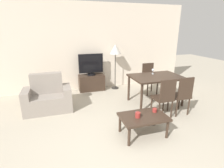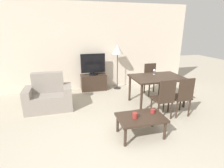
# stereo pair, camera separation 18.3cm
# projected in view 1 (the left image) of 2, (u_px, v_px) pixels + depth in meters

# --- Properties ---
(ground_plane) EXTENTS (18.00, 18.00, 0.00)m
(ground_plane) POSITION_uv_depth(u_px,v_px,m) (126.00, 158.00, 2.74)
(ground_plane) COLOR #B2A893
(wall_back) EXTENTS (6.83, 0.06, 2.70)m
(wall_back) POSITION_uv_depth(u_px,v_px,m) (85.00, 48.00, 5.53)
(wall_back) COLOR beige
(wall_back) RESTS_ON ground_plane
(armchair) EXTENTS (1.10, 0.61, 0.90)m
(armchair) POSITION_uv_depth(u_px,v_px,m) (48.00, 98.00, 4.24)
(armchair) COLOR gray
(armchair) RESTS_ON ground_plane
(tv_stand) EXTENTS (0.81, 0.40, 0.51)m
(tv_stand) POSITION_uv_depth(u_px,v_px,m) (92.00, 83.00, 5.65)
(tv_stand) COLOR #38281E
(tv_stand) RESTS_ON ground_plane
(tv) EXTENTS (0.77, 0.27, 0.67)m
(tv) POSITION_uv_depth(u_px,v_px,m) (91.00, 64.00, 5.47)
(tv) COLOR black
(tv) RESTS_ON tv_stand
(coffee_table) EXTENTS (0.86, 0.57, 0.40)m
(coffee_table) POSITION_uv_depth(u_px,v_px,m) (143.00, 118.00, 3.24)
(coffee_table) COLOR #38281E
(coffee_table) RESTS_ON ground_plane
(dining_table) EXTENTS (1.31, 0.90, 0.75)m
(dining_table) POSITION_uv_depth(u_px,v_px,m) (156.00, 79.00, 4.55)
(dining_table) COLOR #38281E
(dining_table) RESTS_ON ground_plane
(dining_chair_near) EXTENTS (0.40, 0.40, 0.92)m
(dining_chair_near) POSITION_uv_depth(u_px,v_px,m) (164.00, 96.00, 3.84)
(dining_chair_near) COLOR #38281E
(dining_chair_near) RESTS_ON ground_plane
(dining_chair_far) EXTENTS (0.40, 0.40, 0.92)m
(dining_chair_far) POSITION_uv_depth(u_px,v_px,m) (149.00, 77.00, 5.35)
(dining_chair_far) COLOR #38281E
(dining_chair_far) RESTS_ON ground_plane
(dining_chair_near_right) EXTENTS (0.40, 0.40, 0.92)m
(dining_chair_near_right) POSITION_uv_depth(u_px,v_px,m) (182.00, 94.00, 3.97)
(dining_chair_near_right) COLOR #38281E
(dining_chair_near_right) RESTS_ON ground_plane
(floor_lamp) EXTENTS (0.36, 0.36, 1.45)m
(floor_lamp) POSITION_uv_depth(u_px,v_px,m) (115.00, 51.00, 5.52)
(floor_lamp) COLOR black
(floor_lamp) RESTS_ON ground_plane
(remote_primary) EXTENTS (0.04, 0.15, 0.02)m
(remote_primary) POSITION_uv_depth(u_px,v_px,m) (137.00, 113.00, 3.30)
(remote_primary) COLOR #38383D
(remote_primary) RESTS_ON coffee_table
(cup_white_near) EXTENTS (0.08, 0.08, 0.07)m
(cup_white_near) POSITION_uv_depth(u_px,v_px,m) (155.00, 110.00, 3.36)
(cup_white_near) COLOR maroon
(cup_white_near) RESTS_ON coffee_table
(cup_colored_far) EXTENTS (0.09, 0.09, 0.10)m
(cup_colored_far) POSITION_uv_depth(u_px,v_px,m) (138.00, 115.00, 3.15)
(cup_colored_far) COLOR maroon
(cup_colored_far) RESTS_ON coffee_table
(wine_glass_left) EXTENTS (0.07, 0.07, 0.15)m
(wine_glass_left) POSITION_uv_depth(u_px,v_px,m) (153.00, 70.00, 4.70)
(wine_glass_left) COLOR silver
(wine_glass_left) RESTS_ON dining_table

